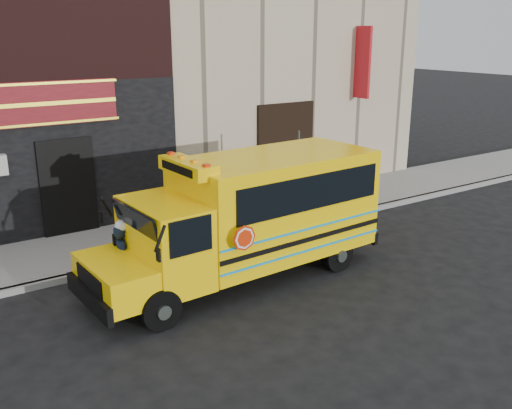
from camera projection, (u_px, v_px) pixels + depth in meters
The scene contains 8 objects.
ground at pixel (284, 279), 12.93m from camera, with size 120.00×120.00×0.00m, color black.
curb at pixel (226, 242), 14.98m from camera, with size 40.00×0.20×0.15m, color gray.
sidewalk at pixel (199, 226), 16.18m from camera, with size 40.00×3.00×0.15m, color slate.
building at pixel (105, 8), 19.45m from camera, with size 20.00×10.70×12.00m.
school_bus at pixel (252, 213), 12.69m from camera, with size 7.01×2.66×2.92m.
sign_pole at pixel (298, 176), 15.70m from camera, with size 0.12×0.24×2.81m.
bicycle at pixel (121, 280), 11.77m from camera, with size 0.43×1.53×0.92m, color black.
cyclist at pixel (124, 264), 11.78m from camera, with size 0.57×0.38×1.57m, color black.
Camera 1 is at (-7.07, -9.54, 5.41)m, focal length 40.00 mm.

